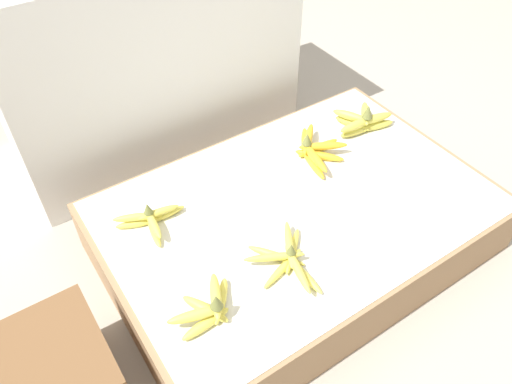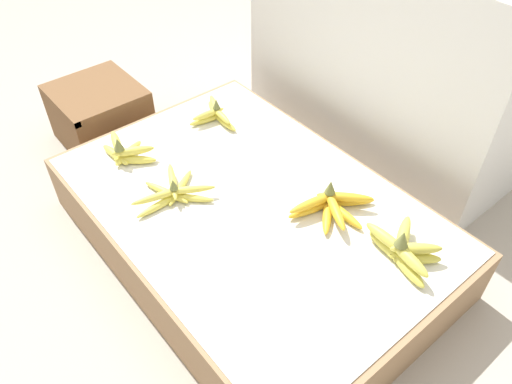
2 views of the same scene
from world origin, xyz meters
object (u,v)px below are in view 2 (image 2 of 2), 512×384
Objects in this scene: banana_bunch_middle_midright at (332,205)px; banana_bunch_middle_right at (403,249)px; wooden_crate at (100,115)px; banana_bunch_middle_left at (215,114)px; banana_bunch_front_left at (125,152)px; banana_bunch_front_midleft at (173,192)px.

banana_bunch_middle_right is at bearing 5.38° from banana_bunch_middle_midright.
wooden_crate is 0.51m from banana_bunch_middle_left.
banana_bunch_front_left is 0.26m from banana_bunch_front_midleft.
banana_bunch_front_midleft reaches higher than wooden_crate.
banana_bunch_middle_midright is (0.34, 0.32, 0.01)m from banana_bunch_front_midleft.
banana_bunch_front_midleft is at bearing 4.43° from banana_bunch_front_left.
banana_bunch_middle_right is (0.84, 0.36, 0.00)m from banana_bunch_front_left.
banana_bunch_middle_right is (1.25, 0.27, 0.12)m from wooden_crate.
banana_bunch_front_left is at bearing -156.63° from banana_bunch_middle_right.
banana_bunch_front_midleft is 1.16× the size of banana_bunch_middle_left.
banana_bunch_middle_midright is (0.60, 0.34, -0.00)m from banana_bunch_front_left.
banana_bunch_front_left is 0.84× the size of banana_bunch_front_midleft.
banana_bunch_middle_midright reaches higher than wooden_crate.
banana_bunch_front_midleft is 0.95× the size of banana_bunch_middle_midright.
wooden_crate is at bearing -166.22° from banana_bunch_middle_midright.
wooden_crate is at bearing -147.67° from banana_bunch_middle_left.
banana_bunch_front_left is 0.69m from banana_bunch_middle_midright.
banana_bunch_front_left is (0.41, -0.09, 0.11)m from wooden_crate.
banana_bunch_front_left is 0.98× the size of banana_bunch_middle_left.
banana_bunch_middle_left is at bearing 32.33° from wooden_crate.
wooden_crate is 1.44× the size of banana_bunch_middle_right.
banana_bunch_middle_left is at bearing 126.61° from banana_bunch_front_midleft.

